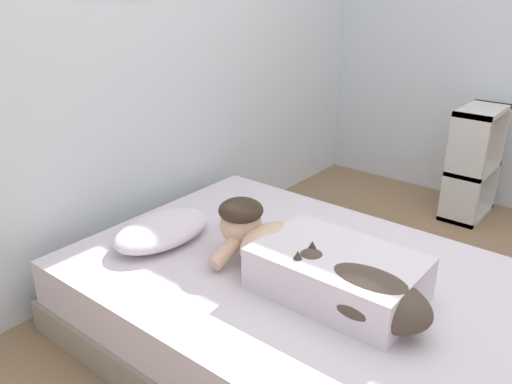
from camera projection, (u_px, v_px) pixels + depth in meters
ground_plane at (432, 362)px, 2.27m from camera, size 11.66×11.66×0.00m
back_wall at (151, 35)px, 2.77m from camera, size 3.83×0.12×2.50m
bed at (293, 304)px, 2.36m from camera, size 1.43×1.95×0.37m
pillow at (162, 230)px, 2.50m from camera, size 0.52×0.32×0.11m
person_lying at (308, 259)px, 2.15m from camera, size 0.43×0.92×0.27m
dog at (360, 293)px, 1.93m from camera, size 0.26×0.57×0.21m
coffee_cup at (235, 221)px, 2.64m from camera, size 0.12×0.09×0.07m
cell_phone at (359, 295)px, 2.09m from camera, size 0.07×0.14×0.01m
bookshelf at (473, 163)px, 3.51m from camera, size 0.45×0.24×0.75m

